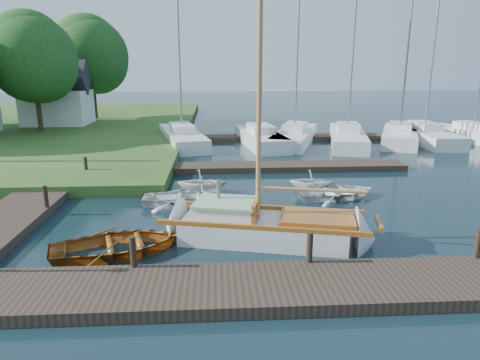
{
  "coord_description": "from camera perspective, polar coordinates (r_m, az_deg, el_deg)",
  "views": [
    {
      "loc": [
        -0.91,
        -15.07,
        5.21
      ],
      "look_at": [
        0.0,
        0.0,
        1.2
      ],
      "focal_mm": 32.0,
      "sensor_mm": 36.0,
      "label": 1
    }
  ],
  "objects": [
    {
      "name": "dinghy",
      "position": [
        12.85,
        -15.96,
        -7.81
      ],
      "size": [
        4.33,
        3.63,
        0.77
      ],
      "primitive_type": "imported",
      "rotation": [
        0.0,
        0.0,
        1.87
      ],
      "color": "maroon",
      "rests_on": "ground"
    },
    {
      "name": "marina_boat_1",
      "position": [
        29.37,
        2.76,
        5.76
      ],
      "size": [
        3.25,
        8.05,
        9.91
      ],
      "rotation": [
        0.0,
        0.0,
        1.71
      ],
      "color": "white",
      "rests_on": "ground"
    },
    {
      "name": "tender_d",
      "position": [
        18.73,
        9.62,
        0.13
      ],
      "size": [
        2.21,
        2.0,
        1.02
      ],
      "primitive_type": "imported",
      "rotation": [
        0.0,
        0.0,
        1.39
      ],
      "color": "white",
      "rests_on": "ground"
    },
    {
      "name": "mooring_post_3",
      "position": [
        13.02,
        29.15,
        -7.38
      ],
      "size": [
        0.16,
        0.16,
        0.8
      ],
      "primitive_type": "cylinder",
      "color": "black",
      "rests_on": "near_dock"
    },
    {
      "name": "marina_boat_2",
      "position": [
        30.31,
        7.31,
        5.97
      ],
      "size": [
        4.83,
        8.52,
        11.75
      ],
      "rotation": [
        0.0,
        0.0,
        1.23
      ],
      "color": "white",
      "rests_on": "ground"
    },
    {
      "name": "mooring_post_2",
      "position": [
        11.3,
        9.27,
        -8.87
      ],
      "size": [
        0.16,
        0.16,
        0.8
      ],
      "primitive_type": "cylinder",
      "color": "black",
      "rests_on": "near_dock"
    },
    {
      "name": "tender_a",
      "position": [
        16.82,
        -7.41,
        -2.08
      ],
      "size": [
        3.3,
        2.37,
        0.68
      ],
      "primitive_type": "imported",
      "rotation": [
        0.0,
        0.0,
        1.57
      ],
      "color": "white",
      "rests_on": "ground"
    },
    {
      "name": "marina_boat_5",
      "position": [
        33.29,
        23.36,
        5.66
      ],
      "size": [
        2.5,
        8.28,
        10.93
      ],
      "rotation": [
        0.0,
        0.0,
        1.53
      ],
      "color": "white",
      "rests_on": "ground"
    },
    {
      "name": "ground",
      "position": [
        15.97,
        0.0,
        -4.16
      ],
      "size": [
        160.0,
        160.0,
        0.0
      ],
      "primitive_type": "plane",
      "color": "black",
      "rests_on": "ground"
    },
    {
      "name": "marina_boat_4",
      "position": [
        32.24,
        20.52,
        5.68
      ],
      "size": [
        5.05,
        7.82,
        11.12
      ],
      "rotation": [
        0.0,
        0.0,
        1.16
      ],
      "color": "white",
      "rests_on": "ground"
    },
    {
      "name": "house_c",
      "position": [
        39.4,
        -23.21,
        9.88
      ],
      "size": [
        5.25,
        4.0,
        5.28
      ],
      "color": "white",
      "rests_on": "shore"
    },
    {
      "name": "tree_7",
      "position": [
        42.6,
        -19.26,
        15.43
      ],
      "size": [
        6.83,
        6.83,
        9.38
      ],
      "color": "#332114",
      "rests_on": "shore"
    },
    {
      "name": "mooring_post_5",
      "position": [
        21.45,
        -19.87,
        1.85
      ],
      "size": [
        0.16,
        0.16,
        0.8
      ],
      "primitive_type": "cylinder",
      "color": "black",
      "rests_on": "left_dock"
    },
    {
      "name": "marina_boat_0",
      "position": [
        29.96,
        -7.72,
        5.83
      ],
      "size": [
        4.12,
        9.03,
        11.2
      ],
      "rotation": [
        0.0,
        0.0,
        1.8
      ],
      "color": "white",
      "rests_on": "ground"
    },
    {
      "name": "mooring_post_4",
      "position": [
        16.87,
        -24.48,
        -2.01
      ],
      "size": [
        0.16,
        0.16,
        0.8
      ],
      "primitive_type": "cylinder",
      "color": "black",
      "rests_on": "left_dock"
    },
    {
      "name": "mooring_post_1",
      "position": [
        11.23,
        -14.06,
        -9.28
      ],
      "size": [
        0.16,
        0.16,
        0.8
      ],
      "primitive_type": "cylinder",
      "color": "black",
      "rests_on": "near_dock"
    },
    {
      "name": "sailboat",
      "position": [
        13.33,
        3.94,
        -6.58
      ],
      "size": [
        7.41,
        3.53,
        9.83
      ],
      "rotation": [
        0.0,
        0.0,
        -0.23
      ],
      "color": "white",
      "rests_on": "ground"
    },
    {
      "name": "left_dock",
      "position": [
        19.17,
        -25.04,
        -1.87
      ],
      "size": [
        2.2,
        18.0,
        0.3
      ],
      "primitive_type": "cube",
      "color": "#32231E",
      "rests_on": "ground"
    },
    {
      "name": "pontoon",
      "position": [
        33.32,
        15.78,
        5.59
      ],
      "size": [
        30.0,
        1.6,
        0.3
      ],
      "primitive_type": "cube",
      "color": "#32231E",
      "rests_on": "ground"
    },
    {
      "name": "tender_c",
      "position": [
        17.92,
        12.74,
        -1.28
      ],
      "size": [
        3.66,
        2.93,
        0.68
      ],
      "primitive_type": "imported",
      "rotation": [
        0.0,
        0.0,
        1.77
      ],
      "color": "white",
      "rests_on": "ground"
    },
    {
      "name": "tender_b",
      "position": [
        18.23,
        -5.09,
        0.02
      ],
      "size": [
        2.21,
        1.94,
        1.11
      ],
      "primitive_type": "imported",
      "rotation": [
        0.0,
        0.0,
        1.51
      ],
      "color": "white",
      "rests_on": "ground"
    },
    {
      "name": "marina_boat_3",
      "position": [
        30.67,
        14.14,
        5.75
      ],
      "size": [
        4.31,
        9.26,
        12.45
      ],
      "rotation": [
        0.0,
        0.0,
        1.33
      ],
      "color": "white",
      "rests_on": "ground"
    },
    {
      "name": "marina_boat_6",
      "position": [
        34.82,
        28.62,
        5.42
      ],
      "size": [
        4.9,
        7.41,
        10.42
      ],
      "rotation": [
        0.0,
        0.0,
        1.99
      ],
      "color": "white",
      "rests_on": "ground"
    },
    {
      "name": "tree_3",
      "position": [
        35.62,
        -25.89,
        14.42
      ],
      "size": [
        6.41,
        6.38,
        8.74
      ],
      "color": "#332114",
      "rests_on": "shore"
    },
    {
      "name": "far_dock",
      "position": [
        22.35,
        4.12,
        1.75
      ],
      "size": [
        14.0,
        1.6,
        0.3
      ],
      "primitive_type": "cube",
      "color": "#32231E",
      "rests_on": "ground"
    },
    {
      "name": "near_dock",
      "position": [
        10.43,
        2.05,
        -14.18
      ],
      "size": [
        18.0,
        2.2,
        0.3
      ],
      "primitive_type": "cube",
      "color": "#32231E",
      "rests_on": "ground"
    }
  ]
}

